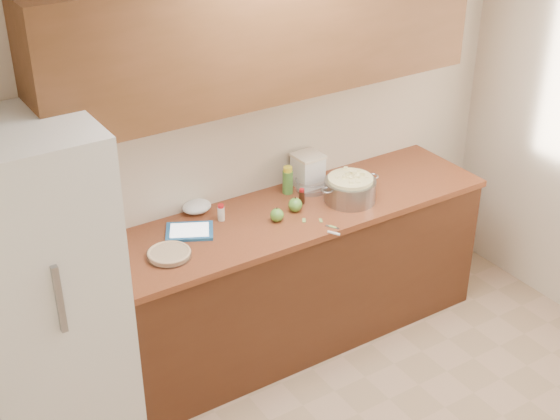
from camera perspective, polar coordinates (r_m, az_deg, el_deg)
room_shell at (r=3.38m, az=13.84°, el=-4.88°), size 3.60×3.60×3.60m
counter_run at (r=4.78m, az=0.13°, el=-5.07°), size 2.64×0.68×0.92m
upper_cabinets at (r=4.26m, az=-1.00°, el=12.80°), size 2.60×0.34×0.70m
fridge at (r=4.05m, az=-17.11°, el=-6.05°), size 0.70×0.70×1.80m
pie at (r=4.16m, az=-8.11°, el=-3.21°), size 0.24×0.24×0.04m
colander at (r=4.67m, az=5.14°, el=1.51°), size 0.41×0.31×0.15m
flour_canister at (r=4.82m, az=2.05°, el=2.96°), size 0.18×0.18×0.21m
tablet at (r=4.37m, az=-6.64°, el=-1.56°), size 0.32×0.30×0.02m
paring_knife at (r=4.35m, az=3.93°, el=-1.62°), size 0.09×0.14×0.01m
lemon_bottle at (r=4.73m, az=0.57°, el=2.17°), size 0.06×0.06×0.17m
cinnamon_shaker at (r=4.46m, az=-4.33°, el=-0.20°), size 0.04×0.04×0.10m
vanilla_bottle at (r=4.63m, az=1.60°, el=0.99°), size 0.03×0.03×0.10m
mixing_bowl at (r=4.79m, az=2.31°, el=1.92°), size 0.20×0.20×0.08m
paper_towel at (r=4.56m, az=-6.11°, el=0.25°), size 0.20×0.17×0.07m
apple_left at (r=4.44m, az=-0.23°, el=-0.37°), size 0.08×0.08×0.09m
apple_center at (r=4.55m, az=1.12°, el=0.38°), size 0.08×0.08×0.10m
peel_a at (r=4.47m, az=3.00°, el=-0.77°), size 0.03×0.05×0.00m
peel_b at (r=4.47m, az=1.77°, el=-0.76°), size 0.04×0.05×0.00m
peel_c at (r=4.41m, az=3.87°, el=-1.23°), size 0.03×0.05×0.00m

